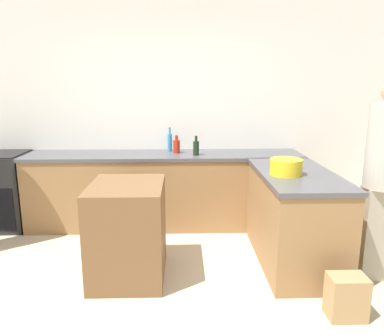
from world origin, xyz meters
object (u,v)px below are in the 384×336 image
(mixing_bowl, at_px, (286,167))
(wine_bottle_dark, at_px, (196,147))
(dish_soap_bottle, at_px, (170,142))
(range_oven, at_px, (1,191))
(person_at_peninsula, at_px, (384,175))
(hot_sauce_bottle, at_px, (177,146))
(paper_bag, at_px, (346,297))
(island_table, at_px, (128,231))

(mixing_bowl, bearing_deg, wine_bottle_dark, 128.35)
(dish_soap_bottle, height_order, wine_bottle_dark, dish_soap_bottle)
(range_oven, xyz_separation_m, person_at_peninsula, (3.92, -1.36, 0.50))
(person_at_peninsula, bearing_deg, dish_soap_bottle, 140.83)
(range_oven, height_order, hot_sauce_bottle, hot_sauce_bottle)
(hot_sauce_bottle, bearing_deg, person_at_peninsula, -37.94)
(paper_bag, bearing_deg, range_oven, 150.28)
(island_table, xyz_separation_m, mixing_bowl, (1.44, 0.16, 0.54))
(wine_bottle_dark, height_order, hot_sauce_bottle, wine_bottle_dark)
(range_oven, distance_m, mixing_bowl, 3.37)
(hot_sauce_bottle, relative_size, paper_bag, 0.65)
(island_table, height_order, person_at_peninsula, person_at_peninsula)
(mixing_bowl, bearing_deg, paper_bag, -72.59)
(dish_soap_bottle, xyz_separation_m, person_at_peninsula, (1.87, -1.53, -0.06))
(dish_soap_bottle, xyz_separation_m, hot_sauce_bottle, (0.08, -0.13, -0.03))
(person_at_peninsula, bearing_deg, hot_sauce_bottle, 142.06)
(paper_bag, bearing_deg, hot_sauce_bottle, 122.86)
(hot_sauce_bottle, xyz_separation_m, paper_bag, (1.28, -1.98, -0.82))
(mixing_bowl, relative_size, wine_bottle_dark, 1.28)
(range_oven, distance_m, island_table, 2.13)
(mixing_bowl, distance_m, wine_bottle_dark, 1.27)
(island_table, bearing_deg, wine_bottle_dark, 60.51)
(island_table, height_order, hot_sauce_bottle, hot_sauce_bottle)
(wine_bottle_dark, distance_m, person_at_peninsula, 2.00)
(mixing_bowl, xyz_separation_m, hot_sauce_bottle, (-1.01, 1.14, 0.01))
(paper_bag, bearing_deg, island_table, 158.07)
(hot_sauce_bottle, bearing_deg, wine_bottle_dark, -32.29)
(hot_sauce_bottle, height_order, person_at_peninsula, person_at_peninsula)
(range_oven, height_order, mixing_bowl, mixing_bowl)
(island_table, height_order, paper_bag, island_table)
(range_oven, bearing_deg, wine_bottle_dark, -2.71)
(dish_soap_bottle, bearing_deg, mixing_bowl, -49.11)
(wine_bottle_dark, bearing_deg, hot_sauce_bottle, 147.71)
(island_table, xyz_separation_m, hot_sauce_bottle, (0.42, 1.30, 0.55))
(island_table, relative_size, mixing_bowl, 2.93)
(range_oven, relative_size, dish_soap_bottle, 3.07)
(range_oven, xyz_separation_m, mixing_bowl, (3.15, -1.10, 0.52))
(island_table, bearing_deg, paper_bag, -21.93)
(range_oven, distance_m, hot_sauce_bottle, 2.20)
(mixing_bowl, height_order, wine_bottle_dark, wine_bottle_dark)
(wine_bottle_dark, bearing_deg, range_oven, 177.29)
(hot_sauce_bottle, bearing_deg, paper_bag, -57.14)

